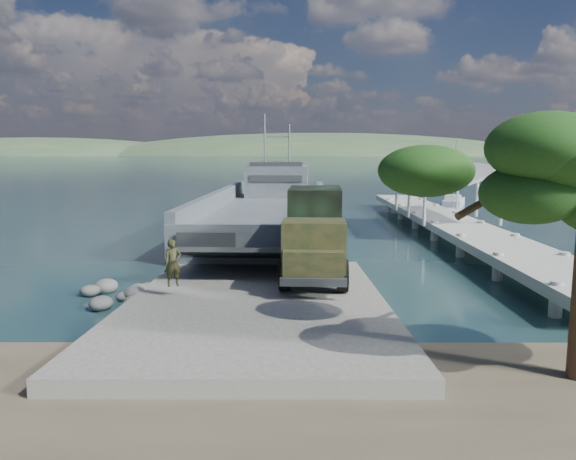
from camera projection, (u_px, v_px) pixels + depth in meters
The scene contains 11 objects.
ground at pixel (259, 302), 23.36m from camera, with size 1400.00×1400.00×0.00m, color #1C4345.
boat_ramp at pixel (257, 303), 22.34m from camera, with size 10.00×18.00×0.50m, color slate.
shoreline_rocks at pixel (114, 299), 23.87m from camera, with size 3.20×5.60×0.90m, color #545451, non-canonical shape.
distant_headlands at pixel (337, 155), 577.47m from camera, with size 1000.00×240.00×48.00m, color #365535, non-canonical shape.
pier at pixel (447, 213), 41.68m from camera, with size 6.40×44.00×6.10m.
landing_craft at pixel (269, 218), 44.98m from camera, with size 10.29×35.63×10.48m.
military_truck at pixel (315, 233), 25.97m from camera, with size 3.20×8.71×3.98m.
soldier at pixel (173, 272), 22.41m from camera, with size 0.69×0.45×1.89m, color black.
sailboat_near at pixel (452, 216), 50.73m from camera, with size 2.33×5.42×6.39m.
sailboat_far at pixel (454, 203), 62.69m from camera, with size 4.05×6.52×7.67m.
overhang_tree at pixel (564, 178), 14.41m from camera, with size 7.71×7.10×7.00m.
Camera 1 is at (1.28, -22.69, 6.34)m, focal length 35.00 mm.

